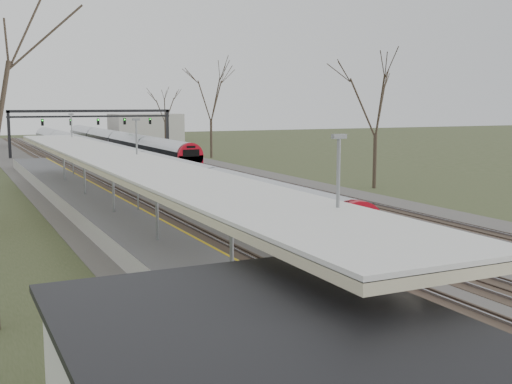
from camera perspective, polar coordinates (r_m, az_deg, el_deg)
track_bed at (r=58.27m, az=-8.33°, el=1.09°), size 24.00×160.00×0.22m
platform at (r=39.08m, az=-13.67°, el=-1.71°), size 3.50×69.00×1.00m
canopy at (r=34.28m, az=-12.27°, el=2.79°), size 4.10×50.00×3.11m
signal_gantry at (r=86.98m, az=-14.35°, el=6.34°), size 21.00×0.59×6.08m
tree_east_far at (r=52.39m, az=10.65°, el=8.21°), size 5.00×5.00×10.30m
train_near at (r=67.32m, az=-13.24°, el=3.08°), size 2.62×90.21×3.05m
train_far at (r=91.87m, az=-12.19°, el=4.34°), size 2.62×60.21×3.05m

